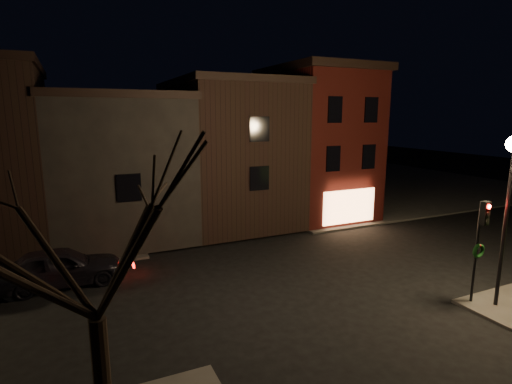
# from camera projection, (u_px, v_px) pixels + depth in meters

# --- Properties ---
(ground) EXTENTS (120.00, 120.00, 0.00)m
(ground) POSITION_uv_depth(u_px,v_px,m) (280.00, 278.00, 18.23)
(ground) COLOR black
(ground) RESTS_ON ground
(sidewalk_far_right) EXTENTS (30.00, 30.00, 0.12)m
(sidewalk_far_right) POSITION_uv_depth(u_px,v_px,m) (354.00, 181.00, 44.26)
(sidewalk_far_right) COLOR #2D2B28
(sidewalk_far_right) RESTS_ON ground
(corner_building) EXTENTS (6.50, 8.50, 10.50)m
(corner_building) POSITION_uv_depth(u_px,v_px,m) (317.00, 142.00, 28.93)
(corner_building) COLOR #49100D
(corner_building) RESTS_ON ground
(row_building_a) EXTENTS (7.30, 10.30, 9.40)m
(row_building_a) POSITION_uv_depth(u_px,v_px,m) (228.00, 152.00, 27.28)
(row_building_a) COLOR black
(row_building_a) RESTS_ON ground
(row_building_b) EXTENTS (7.80, 10.30, 8.40)m
(row_building_b) POSITION_uv_depth(u_px,v_px,m) (117.00, 164.00, 24.40)
(row_building_b) COLOR black
(row_building_b) RESTS_ON ground
(street_lamp_near) EXTENTS (0.60, 0.60, 6.48)m
(street_lamp_near) POSITION_uv_depth(u_px,v_px,m) (511.00, 175.00, 14.44)
(street_lamp_near) COLOR black
(street_lamp_near) RESTS_ON sidewalk_near_right
(traffic_signal) EXTENTS (0.58, 0.38, 4.05)m
(traffic_signal) POSITION_uv_depth(u_px,v_px,m) (481.00, 236.00, 15.08)
(traffic_signal) COLOR black
(traffic_signal) RESTS_ON sidewalk_near_right
(bare_tree_left) EXTENTS (5.60, 5.60, 7.50)m
(bare_tree_left) POSITION_uv_depth(u_px,v_px,m) (89.00, 215.00, 7.66)
(bare_tree_left) COLOR black
(bare_tree_left) RESTS_ON sidewalk_near_left
(parked_car_a) EXTENTS (5.05, 2.11, 1.71)m
(parked_car_a) POSITION_uv_depth(u_px,v_px,m) (60.00, 267.00, 17.24)
(parked_car_a) COLOR black
(parked_car_a) RESTS_ON ground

